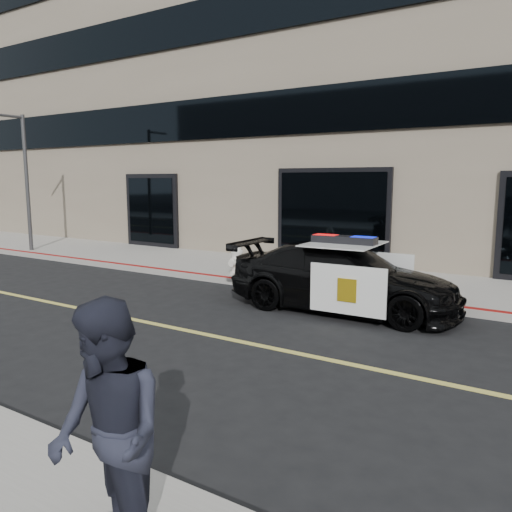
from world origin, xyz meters
The scene contains 7 objects.
ground centered at (0.00, 0.00, 0.00)m, with size 120.00×120.00×0.00m, color black.
sidewalk_n centered at (0.00, 5.25, 0.07)m, with size 60.00×3.50×0.15m, color gray.
building_n centered at (0.00, 10.50, 6.00)m, with size 60.00×7.00×12.00m, color #756856.
police_car centered at (1.13, 2.68, 0.66)m, with size 2.20×4.60×1.47m.
fire_hydrant centered at (-2.27, 3.98, 0.52)m, with size 0.35×0.49×0.78m.
street_light centered at (-10.83, 3.91, 2.65)m, with size 0.13×1.15×4.52m.
pedestrian_b centered at (2.51, -4.38, 0.99)m, with size 1.00×0.90×1.69m, color #212330.
Camera 1 is at (4.78, -6.28, 2.53)m, focal length 35.00 mm.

